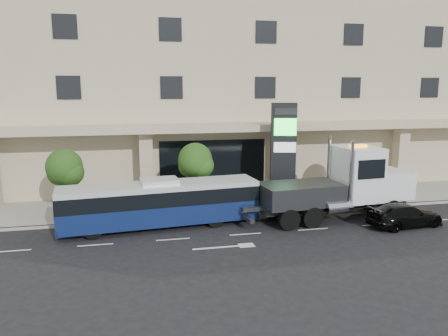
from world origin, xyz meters
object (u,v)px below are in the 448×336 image
Objects in this scene: tow_truck at (342,186)px; city_bus at (160,203)px; black_sedan at (405,215)px; signage_pylon at (283,153)px.

city_bus is at bearing 171.99° from tow_truck.
signage_pylon reaches higher than black_sedan.
signage_pylon reaches higher than city_bus.
black_sedan is 0.68× the size of signage_pylon.
city_bus is 2.48× the size of black_sedan.
signage_pylon is at bearing 33.67° from black_sedan.
black_sedan is at bearing -44.16° from tow_truck.
tow_truck reaches higher than black_sedan.
tow_truck is 4.90m from signage_pylon.
city_bus is 9.52m from signage_pylon.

